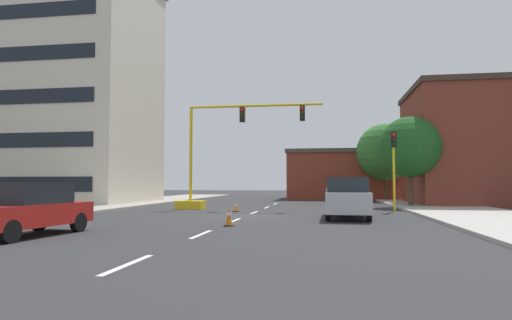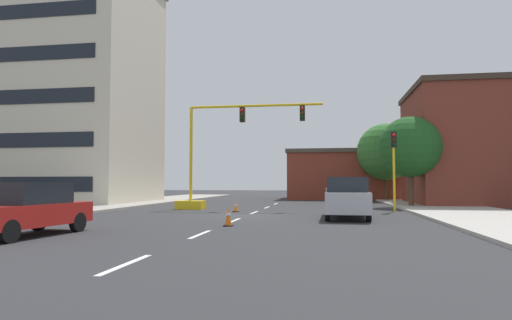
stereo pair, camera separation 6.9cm
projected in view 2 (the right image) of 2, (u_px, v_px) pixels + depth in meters
The scene contains 20 objects.
ground_plane at pixel (246, 216), 23.07m from camera, with size 160.00×160.00×0.00m, color #2D2D30.
sidewalk_left at pixel (110, 205), 32.85m from camera, with size 6.00×56.00×0.14m, color #9E998E.
sidewalk_right at pixel (445, 208), 29.06m from camera, with size 6.00×56.00×0.14m, color #B2ADA3.
lane_stripe_seg_0 at pixel (126, 264), 9.27m from camera, with size 0.16×2.40×0.01m, color silver.
lane_stripe_seg_1 at pixel (200, 234), 14.69m from camera, with size 0.16×2.40×0.01m, color silver.
lane_stripe_seg_2 at pixel (234, 220), 20.11m from camera, with size 0.16×2.40×0.01m, color silver.
lane_stripe_seg_3 at pixel (254, 212), 25.53m from camera, with size 0.16×2.40×0.01m, color silver.
lane_stripe_seg_4 at pixel (267, 207), 30.95m from camera, with size 0.16×2.40×0.01m, color silver.
lane_stripe_seg_5 at pixel (276, 204), 36.37m from camera, with size 0.16×2.40×0.01m, color silver.
building_tall_left at pixel (68, 88), 38.35m from camera, with size 13.96×11.30×19.93m.
building_brick_center at pixel (342, 175), 48.15m from camera, with size 11.49×9.80×5.19m.
building_row_right at pixel (503, 146), 34.16m from camera, with size 13.98×10.10×9.22m.
traffic_signal_gantry at pixel (209, 175), 28.85m from camera, with size 9.59×1.20×6.83m.
traffic_light_pole_right at pixel (394, 153), 26.46m from camera, with size 0.32×0.47×4.80m.
tree_right_far at pixel (386, 152), 42.26m from camera, with size 5.48×5.48×7.46m.
tree_right_mid at pixel (410, 147), 31.06m from camera, with size 4.32×4.32×6.43m.
pickup_truck_silver at pixel (347, 198), 21.40m from camera, with size 2.09×5.43×1.99m.
sedan_red_near_left at pixel (27, 209), 14.24m from camera, with size 2.25×4.65×1.74m.
traffic_cone_roadside_a at pixel (228, 217), 17.52m from camera, with size 0.36×0.36×0.72m.
traffic_cone_roadside_b at pixel (236, 207), 26.18m from camera, with size 0.36×0.36×0.62m.
Camera 2 is at (4.21, -22.81, 1.72)m, focal length 30.83 mm.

